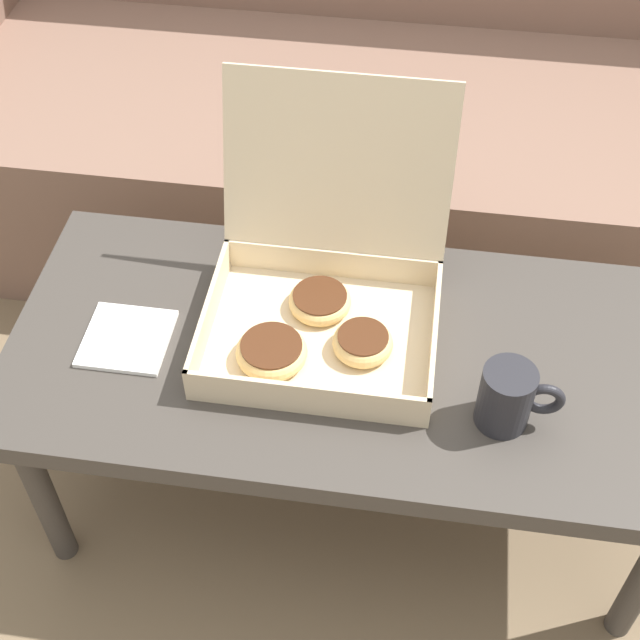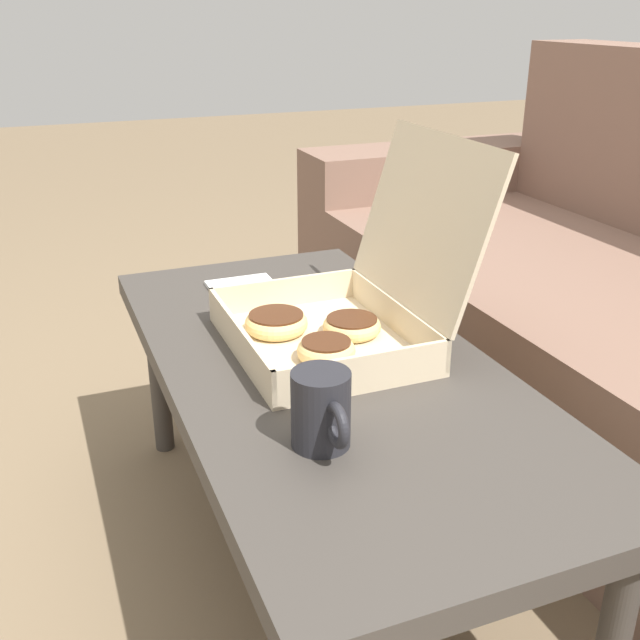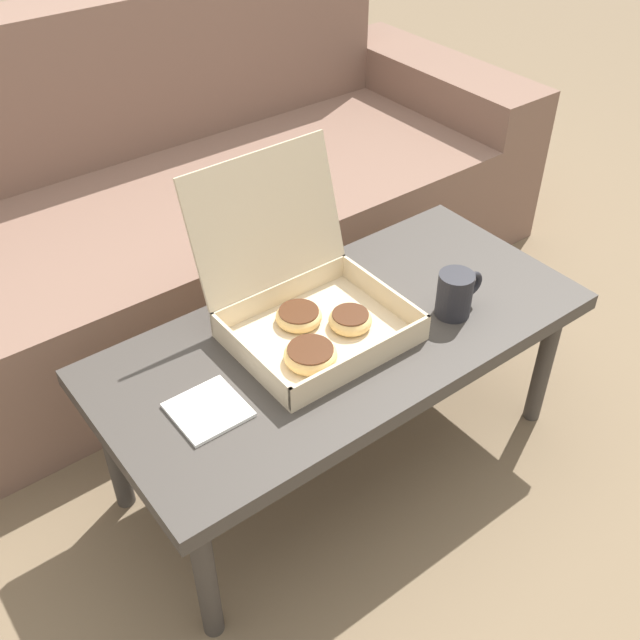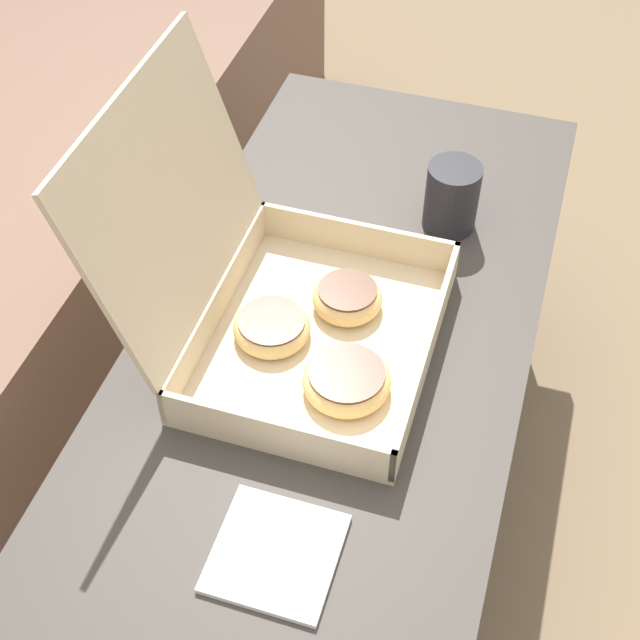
{
  "view_description": "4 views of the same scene",
  "coord_description": "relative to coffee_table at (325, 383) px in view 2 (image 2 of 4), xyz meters",
  "views": [
    {
      "loc": [
        0.08,
        -0.98,
        1.53
      ],
      "look_at": [
        -0.06,
        -0.03,
        0.47
      ],
      "focal_mm": 50.0,
      "sensor_mm": 36.0,
      "label": 1
    },
    {
      "loc": [
        1.05,
        -0.48,
        0.98
      ],
      "look_at": [
        -0.06,
        -0.03,
        0.47
      ],
      "focal_mm": 42.0,
      "sensor_mm": 36.0,
      "label": 2
    },
    {
      "loc": [
        -0.82,
        -1.04,
        1.5
      ],
      "look_at": [
        -0.06,
        -0.03,
        0.47
      ],
      "focal_mm": 42.0,
      "sensor_mm": 36.0,
      "label": 3
    },
    {
      "loc": [
        -0.81,
        -0.27,
        1.35
      ],
      "look_at": [
        -0.06,
        -0.03,
        0.47
      ],
      "focal_mm": 50.0,
      "sensor_mm": 36.0,
      "label": 4
    }
  ],
  "objects": [
    {
      "name": "pastry_box",
      "position": [
        -0.06,
        0.05,
        0.11
      ],
      "size": [
        0.37,
        0.39,
        0.35
      ],
      "color": "beige",
      "rests_on": "coffee_table"
    },
    {
      "name": "ground_plane",
      "position": [
        0.0,
        0.05,
        -0.38
      ],
      "size": [
        12.0,
        12.0,
        0.0
      ],
      "primitive_type": "plane",
      "color": "#756047"
    },
    {
      "name": "napkin_stack",
      "position": [
        -0.37,
        -0.03,
        0.05
      ],
      "size": [
        0.14,
        0.14,
        0.01
      ],
      "color": "white",
      "rests_on": "coffee_table"
    },
    {
      "name": "coffee_table",
      "position": [
        0.0,
        0.0,
        0.0
      ],
      "size": [
        1.13,
        0.53,
        0.42
      ],
      "color": "#3D3833",
      "rests_on": "ground_plane"
    },
    {
      "name": "coffee_mug",
      "position": [
        0.24,
        -0.1,
        0.1
      ],
      "size": [
        0.13,
        0.08,
        0.11
      ],
      "color": "#232328",
      "rests_on": "coffee_table"
    }
  ]
}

